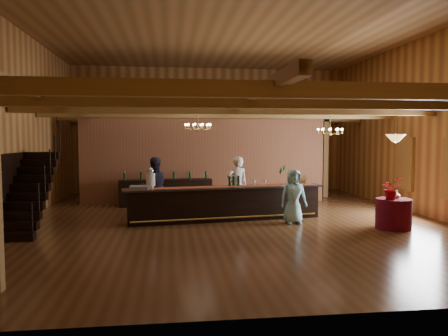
{
  "coord_description": "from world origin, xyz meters",
  "views": [
    {
      "loc": [
        -1.78,
        -12.58,
        2.41
      ],
      "look_at": [
        -0.15,
        0.54,
        1.49
      ],
      "focal_mm": 35.0,
      "sensor_mm": 36.0,
      "label": 1
    }
  ],
  "objects": [
    {
      "name": "bartender",
      "position": [
        0.29,
        0.78,
        0.91
      ],
      "size": [
        0.74,
        0.55,
        1.83
      ],
      "primitive_type": "imported",
      "rotation": [
        0.0,
        0.0,
        3.33
      ],
      "color": "white",
      "rests_on": "floor"
    },
    {
      "name": "chandelier_left",
      "position": [
        -0.91,
        0.96,
        2.76
      ],
      "size": [
        0.8,
        0.8,
        0.6
      ],
      "color": "gold",
      "rests_on": "beam_grid"
    },
    {
      "name": "bar_bottle_2",
      "position": [
        0.23,
        0.12,
        1.13
      ],
      "size": [
        0.07,
        0.07,
        0.3
      ],
      "primitive_type": "cylinder",
      "color": "black",
      "rests_on": "tasting_bar"
    },
    {
      "name": "floor_plant",
      "position": [
        2.48,
        3.64,
        0.68
      ],
      "size": [
        0.77,
        0.63,
        1.35
      ],
      "primitive_type": "imported",
      "rotation": [
        0.0,
        0.0,
        -0.04
      ],
      "color": "#28622A",
      "rests_on": "floor"
    },
    {
      "name": "support_posts",
      "position": [
        0.0,
        -0.5,
        1.6
      ],
      "size": [
        9.2,
        10.2,
        3.2
      ],
      "color": "olive",
      "rests_on": "floor"
    },
    {
      "name": "backbar_shelf",
      "position": [
        -1.93,
        3.02,
        0.46
      ],
      "size": [
        3.32,
        0.88,
        0.92
      ],
      "primitive_type": "cube",
      "rotation": [
        0.0,
        0.0,
        0.11
      ],
      "color": "black",
      "rests_on": "floor"
    },
    {
      "name": "bar_bottle_0",
      "position": [
        -0.04,
        0.09,
        1.13
      ],
      "size": [
        0.07,
        0.07,
        0.3
      ],
      "primitive_type": "cylinder",
      "color": "black",
      "rests_on": "tasting_bar"
    },
    {
      "name": "wall_left",
      "position": [
        -6.0,
        0.0,
        2.75
      ],
      "size": [
        0.1,
        14.0,
        5.5
      ],
      "primitive_type": "cube",
      "color": "#A87838",
      "rests_on": "floor"
    },
    {
      "name": "beverage_dispenser",
      "position": [
        -2.32,
        -0.3,
        1.27
      ],
      "size": [
        0.26,
        0.26,
        0.6
      ],
      "color": "silver",
      "rests_on": "tasting_bar"
    },
    {
      "name": "table_vase",
      "position": [
        4.21,
        -1.7,
        0.94
      ],
      "size": [
        0.17,
        0.17,
        0.28
      ],
      "primitive_type": "imported",
      "rotation": [
        0.0,
        0.0,
        0.25
      ],
      "color": "gold",
      "rests_on": "round_table"
    },
    {
      "name": "guest",
      "position": [
        1.65,
        -0.77,
        0.77
      ],
      "size": [
        0.78,
        0.53,
        1.54
      ],
      "primitive_type": "imported",
      "rotation": [
        0.0,
        0.0,
        0.05
      ],
      "color": "#96E1F0",
      "rests_on": "floor"
    },
    {
      "name": "floor",
      "position": [
        0.0,
        0.0,
        0.0
      ],
      "size": [
        14.0,
        14.0,
        0.0
      ],
      "primitive_type": "plane",
      "color": "brown",
      "rests_on": "ground"
    },
    {
      "name": "staircase",
      "position": [
        -5.45,
        -0.74,
        1.0
      ],
      "size": [
        1.0,
        2.8,
        2.0
      ],
      "color": "black",
      "rests_on": "floor"
    },
    {
      "name": "wall_front",
      "position": [
        0.0,
        -7.0,
        2.75
      ],
      "size": [
        12.0,
        0.1,
        5.5
      ],
      "primitive_type": "cube",
      "color": "#A87838",
      "rests_on": "floor"
    },
    {
      "name": "backroom_boxes",
      "position": [
        -0.29,
        5.5,
        0.53
      ],
      "size": [
        4.1,
        0.6,
        1.1
      ],
      "color": "black",
      "rests_on": "floor"
    },
    {
      "name": "ceiling",
      "position": [
        0.0,
        0.0,
        5.5
      ],
      "size": [
        14.0,
        14.0,
        0.0
      ],
      "primitive_type": "plane",
      "rotation": [
        3.14,
        0.0,
        0.0
      ],
      "color": "brown",
      "rests_on": "wall_back"
    },
    {
      "name": "wall_back",
      "position": [
        0.0,
        7.0,
        2.75
      ],
      "size": [
        12.0,
        0.1,
        5.5
      ],
      "primitive_type": "cube",
      "color": "#A87838",
      "rests_on": "floor"
    },
    {
      "name": "chandelier_right",
      "position": [
        3.22,
        0.65,
        2.62
      ],
      "size": [
        0.8,
        0.8,
        0.74
      ],
      "color": "gold",
      "rests_on": "beam_grid"
    },
    {
      "name": "wall_right",
      "position": [
        6.0,
        0.0,
        2.75
      ],
      "size": [
        0.1,
        14.0,
        5.5
      ],
      "primitive_type": "cube",
      "color": "#A87838",
      "rests_on": "floor"
    },
    {
      "name": "table_flowers",
      "position": [
        3.97,
        -1.86,
        1.09
      ],
      "size": [
        0.61,
        0.56,
        0.58
      ],
      "primitive_type": "imported",
      "rotation": [
        0.0,
        0.0,
        0.22
      ],
      "color": "#AA0717",
      "rests_on": "round_table"
    },
    {
      "name": "round_table",
      "position": [
        4.09,
        -1.78,
        0.4
      ],
      "size": [
        0.92,
        0.92,
        0.8
      ],
      "primitive_type": "cylinder",
      "color": "#511225",
      "rests_on": "floor"
    },
    {
      "name": "partition_wall",
      "position": [
        -0.5,
        3.5,
        1.55
      ],
      "size": [
        9.0,
        0.18,
        3.1
      ],
      "primitive_type": "cube",
      "color": "brown",
      "rests_on": "floor"
    },
    {
      "name": "pendant_lamp",
      "position": [
        4.09,
        -1.78,
        2.4
      ],
      "size": [
        0.52,
        0.52,
        0.9
      ],
      "color": "gold",
      "rests_on": "beam_grid"
    },
    {
      "name": "raffle_drum",
      "position": [
        2.18,
        0.23,
        1.16
      ],
      "size": [
        0.34,
        0.24,
        0.3
      ],
      "color": "#9B6B39",
      "rests_on": "tasting_bar"
    },
    {
      "name": "tasting_bar",
      "position": [
        -0.17,
        -0.05,
        0.5
      ],
      "size": [
        5.95,
        1.55,
        1.0
      ],
      "rotation": [
        0.0,
        0.0,
        0.14
      ],
      "color": "black",
      "rests_on": "floor"
    },
    {
      "name": "bar_bottle_1",
      "position": [
        0.08,
        0.1,
        1.13
      ],
      "size": [
        0.07,
        0.07,
        0.3
      ],
      "primitive_type": "cylinder",
      "color": "black",
      "rests_on": "tasting_bar"
    },
    {
      "name": "glass_rack_tray",
      "position": [
        -2.63,
        -0.44,
        1.03
      ],
      "size": [
        0.5,
        0.5,
        0.1
      ],
      "primitive_type": "cube",
      "color": "gray",
      "rests_on": "tasting_bar"
    },
    {
      "name": "window_right_back",
      "position": [
        5.95,
        1.0,
        1.55
      ],
      "size": [
        0.12,
        1.05,
        1.75
      ],
      "primitive_type": "cube",
      "color": "white",
      "rests_on": "wall_right"
    },
    {
      "name": "staff_second",
      "position": [
        -2.26,
        0.77,
        0.91
      ],
      "size": [
        1.06,
        0.95,
        1.82
      ],
      "primitive_type": "imported",
      "rotation": [
        0.0,
        0.0,
        3.48
      ],
      "color": "#262337",
      "rests_on": "floor"
    },
    {
      "name": "beam_grid",
      "position": [
        0.0,
        0.51,
        3.24
      ],
      "size": [
        11.9,
        13.9,
        0.39
      ],
      "color": "olive",
      "rests_on": "wall_left"
    }
  ]
}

